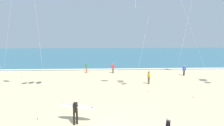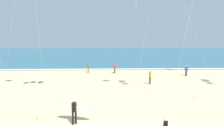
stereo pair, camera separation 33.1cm
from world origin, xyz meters
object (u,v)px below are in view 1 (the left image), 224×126
Objects in this scene: surfer_lead at (76,108)px; bystander_red_top at (113,68)px; bystander_green_top at (87,68)px; bystander_blue_top at (184,70)px; bystander_yellow_top at (149,77)px.

bystander_red_top is at bearing 78.77° from surfer_lead.
surfer_lead is 1.55× the size of bystander_green_top.
bystander_blue_top is 10.61m from bystander_red_top.
bystander_red_top is at bearing 167.58° from bystander_blue_top.
bystander_blue_top and bystander_green_top have the same top height.
bystander_red_top is (-10.36, 2.28, 0.00)m from bystander_blue_top.
surfer_lead is 17.37m from bystander_green_top.
bystander_green_top is 1.00× the size of bystander_red_top.
bystander_green_top is at bearing 137.96° from bystander_yellow_top.
bystander_red_top is (4.17, -0.50, 0.00)m from bystander_green_top.
surfer_lead is at bearing -87.27° from bystander_green_top.
bystander_yellow_top is 1.00× the size of bystander_green_top.
bystander_yellow_top and bystander_green_top have the same top height.
bystander_green_top and bystander_red_top have the same top height.
surfer_lead is at bearing -126.18° from bystander_yellow_top.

